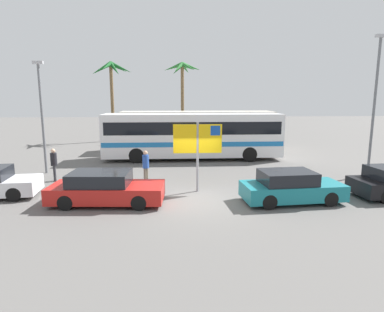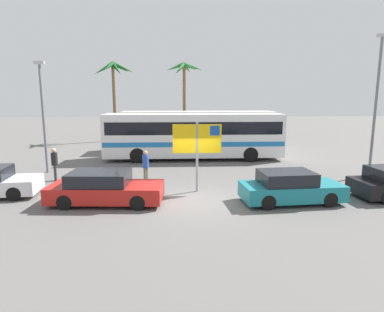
{
  "view_description": "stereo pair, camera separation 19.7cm",
  "coord_description": "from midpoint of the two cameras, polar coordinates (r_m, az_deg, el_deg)",
  "views": [
    {
      "loc": [
        -0.97,
        -13.23,
        4.3
      ],
      "look_at": [
        0.05,
        3.38,
        1.3
      ],
      "focal_mm": 30.61,
      "sensor_mm": 36.0,
      "label": 1
    },
    {
      "loc": [
        -0.77,
        -13.24,
        4.3
      ],
      "look_at": [
        0.05,
        3.38,
        1.3
      ],
      "focal_mm": 30.61,
      "sensor_mm": 36.0,
      "label": 2
    }
  ],
  "objects": [
    {
      "name": "ground",
      "position": [
        13.94,
        0.22,
        -7.74
      ],
      "size": [
        120.0,
        120.0,
        0.0
      ],
      "primitive_type": "plane",
      "color": "#605E5B"
    },
    {
      "name": "bus_front_coach",
      "position": [
        22.84,
        -0.17,
        3.9
      ],
      "size": [
        12.19,
        2.71,
        3.17
      ],
      "color": "white",
      "rests_on": "ground"
    },
    {
      "name": "bus_rear_coach",
      "position": [
        26.65,
        0.68,
        4.8
      ],
      "size": [
        12.19,
        2.71,
        3.17
      ],
      "color": "silver",
      "rests_on": "ground"
    },
    {
      "name": "ferry_sign",
      "position": [
        14.77,
        0.78,
        2.54
      ],
      "size": [
        2.2,
        0.11,
        3.2
      ],
      "rotation": [
        0.0,
        0.0,
        0.0
      ],
      "color": "gray",
      "rests_on": "ground"
    },
    {
      "name": "car_red",
      "position": [
        13.86,
        -15.25,
        -5.48
      ],
      "size": [
        4.67,
        2.11,
        1.32
      ],
      "rotation": [
        0.0,
        0.0,
        -0.07
      ],
      "color": "red",
      "rests_on": "ground"
    },
    {
      "name": "car_teal",
      "position": [
        14.12,
        16.45,
        -5.25
      ],
      "size": [
        4.22,
        1.99,
        1.32
      ],
      "rotation": [
        0.0,
        0.0,
        0.08
      ],
      "color": "#19757F",
      "rests_on": "ground"
    },
    {
      "name": "pedestrian_near_sign",
      "position": [
        18.29,
        -23.21,
        -0.99
      ],
      "size": [
        0.32,
        0.32,
        1.71
      ],
      "rotation": [
        0.0,
        0.0,
        0.32
      ],
      "color": "#2D2D33",
      "rests_on": "ground"
    },
    {
      "name": "pedestrian_by_bus",
      "position": [
        16.46,
        -8.41,
        -1.46
      ],
      "size": [
        0.32,
        0.32,
        1.7
      ],
      "rotation": [
        0.0,
        0.0,
        5.82
      ],
      "color": "#706656",
      "rests_on": "ground"
    },
    {
      "name": "lamp_post_left_side",
      "position": [
        20.2,
        28.97,
        8.34
      ],
      "size": [
        0.56,
        0.2,
        7.51
      ],
      "color": "slate",
      "rests_on": "ground"
    },
    {
      "name": "lamp_post_right_side",
      "position": [
        20.26,
        -24.95,
        6.84
      ],
      "size": [
        0.56,
        0.2,
        6.24
      ],
      "color": "slate",
      "rests_on": "ground"
    },
    {
      "name": "palm_tree_seaside",
      "position": [
        33.29,
        -14.08,
        13.43
      ],
      "size": [
        4.07,
        4.18,
        7.68
      ],
      "color": "brown",
      "rests_on": "ground"
    },
    {
      "name": "palm_tree_inland",
      "position": [
        32.57,
        -1.85,
        13.54
      ],
      "size": [
        3.65,
        3.43,
        7.64
      ],
      "color": "brown",
      "rests_on": "ground"
    }
  ]
}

